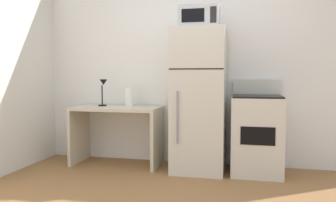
{
  "coord_description": "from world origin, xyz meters",
  "views": [
    {
      "loc": [
        0.53,
        -2.69,
        1.14
      ],
      "look_at": [
        -0.34,
        1.1,
        0.85
      ],
      "focal_mm": 35.8,
      "sensor_mm": 36.0,
      "label": 1
    }
  ],
  "objects_px": {
    "desk_lamp": "(103,88)",
    "oven_range": "(257,134)",
    "paper_towel_roll": "(129,97)",
    "microwave": "(199,18)",
    "desk": "(117,124)",
    "refrigerator": "(199,101)"
  },
  "relations": [
    {
      "from": "desk_lamp",
      "to": "refrigerator",
      "type": "relative_size",
      "value": 0.21
    },
    {
      "from": "desk",
      "to": "refrigerator",
      "type": "height_order",
      "value": "refrigerator"
    },
    {
      "from": "microwave",
      "to": "oven_range",
      "type": "distance_m",
      "value": 1.52
    },
    {
      "from": "desk",
      "to": "oven_range",
      "type": "height_order",
      "value": "oven_range"
    },
    {
      "from": "paper_towel_roll",
      "to": "microwave",
      "type": "relative_size",
      "value": 0.52
    },
    {
      "from": "desk_lamp",
      "to": "refrigerator",
      "type": "bearing_deg",
      "value": -4.12
    },
    {
      "from": "desk",
      "to": "oven_range",
      "type": "bearing_deg",
      "value": -0.63
    },
    {
      "from": "oven_range",
      "to": "desk_lamp",
      "type": "bearing_deg",
      "value": 178.01
    },
    {
      "from": "refrigerator",
      "to": "microwave",
      "type": "relative_size",
      "value": 3.69
    },
    {
      "from": "desk",
      "to": "refrigerator",
      "type": "xyz_separation_m",
      "value": [
        1.07,
        -0.04,
        0.33
      ]
    },
    {
      "from": "desk_lamp",
      "to": "paper_towel_roll",
      "type": "distance_m",
      "value": 0.36
    },
    {
      "from": "desk",
      "to": "refrigerator",
      "type": "bearing_deg",
      "value": -2.31
    },
    {
      "from": "microwave",
      "to": "desk_lamp",
      "type": "bearing_deg",
      "value": 174.93
    },
    {
      "from": "paper_towel_roll",
      "to": "oven_range",
      "type": "relative_size",
      "value": 0.22
    },
    {
      "from": "desk_lamp",
      "to": "refrigerator",
      "type": "distance_m",
      "value": 1.29
    },
    {
      "from": "desk_lamp",
      "to": "oven_range",
      "type": "relative_size",
      "value": 0.32
    },
    {
      "from": "paper_towel_roll",
      "to": "microwave",
      "type": "xyz_separation_m",
      "value": [
        0.94,
        -0.18,
        0.96
      ]
    },
    {
      "from": "desk_lamp",
      "to": "microwave",
      "type": "height_order",
      "value": "microwave"
    },
    {
      "from": "paper_towel_roll",
      "to": "microwave",
      "type": "height_order",
      "value": "microwave"
    },
    {
      "from": "desk_lamp",
      "to": "paper_towel_roll",
      "type": "height_order",
      "value": "desk_lamp"
    },
    {
      "from": "desk_lamp",
      "to": "oven_range",
      "type": "distance_m",
      "value": 2.03
    },
    {
      "from": "paper_towel_roll",
      "to": "refrigerator",
      "type": "relative_size",
      "value": 0.14
    }
  ]
}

